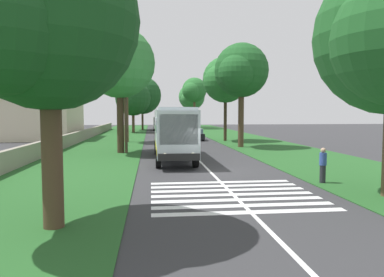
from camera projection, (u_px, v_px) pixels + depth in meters
name	position (u px, v px, depth m)	size (l,w,h in m)	color
ground	(210.00, 171.00, 21.17)	(160.00, 160.00, 0.00)	#333335
grass_verge_left	(101.00, 148.00, 35.12)	(120.00, 8.00, 0.04)	#235623
grass_verge_right	(266.00, 146.00, 36.95)	(120.00, 8.00, 0.04)	#235623
centre_line	(185.00, 147.00, 36.04)	(110.00, 0.16, 0.01)	silver
coach_bus	(173.00, 130.00, 26.18)	(11.16, 2.62, 3.73)	silver
zebra_crossing	(233.00, 195.00, 15.14)	(5.85, 6.80, 0.01)	silver
trailing_car_0	(195.00, 135.00, 44.72)	(4.30, 1.78, 1.43)	black
trailing_car_1	(164.00, 132.00, 51.08)	(4.30, 1.78, 1.43)	navy
trailing_car_2	(162.00, 129.00, 58.71)	(4.30, 1.78, 1.43)	gold
trailing_minibus_0	(159.00, 122.00, 69.59)	(6.00, 2.14, 2.53)	silver
roadside_tree_left_0	(118.00, 65.00, 30.12)	(7.28, 5.84, 10.39)	#3D2D1E
roadside_tree_left_1	(141.00, 96.00, 69.92)	(8.59, 7.25, 10.28)	#4C3826
roadside_tree_left_2	(132.00, 99.00, 61.24)	(7.09, 5.92, 8.73)	#4C3826
roadside_tree_left_3	(124.00, 70.00, 40.93)	(5.82, 4.94, 10.81)	brown
roadside_tree_left_4	(42.00, 25.00, 10.23)	(6.28, 5.20, 8.60)	#4C3826
roadside_tree_right_0	(191.00, 97.00, 83.13)	(6.86, 5.99, 9.94)	brown
roadside_tree_right_1	(194.00, 91.00, 74.75)	(6.53, 5.15, 10.52)	brown
roadside_tree_right_2	(240.00, 72.00, 34.98)	(6.09, 5.23, 10.05)	#4C3826
roadside_tree_right_3	(224.00, 81.00, 42.57)	(6.67, 5.52, 9.93)	#3D2D1E
utility_pole	(126.00, 108.00, 30.14)	(0.24, 1.40, 7.20)	#473828
roadside_wall	(75.00, 138.00, 39.65)	(70.00, 0.40, 1.23)	gray
roadside_building	(36.00, 115.00, 46.42)	(11.23, 10.53, 6.07)	beige
pedestrian	(323.00, 165.00, 17.43)	(0.34, 0.34, 1.69)	#26262D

